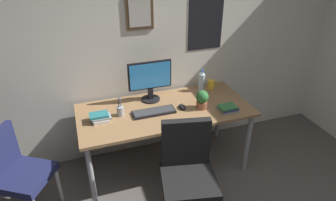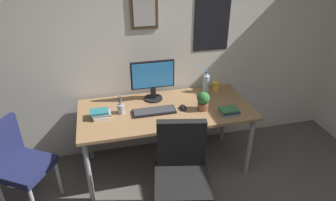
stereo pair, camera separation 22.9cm
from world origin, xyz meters
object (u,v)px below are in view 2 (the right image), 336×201
Objects in this scene: keyboard at (154,111)px; pen_cup at (121,108)px; computer_mouse at (183,107)px; book_stack_left at (101,114)px; book_stack_right at (229,111)px; potted_plant at (203,100)px; side_chair at (18,161)px; monitor at (153,79)px; coffee_mug_near at (216,86)px; office_chair at (182,170)px; water_bottle at (206,83)px.

pen_cup is at bearing 168.67° from keyboard.
book_stack_left reaches higher than computer_mouse.
pen_cup is at bearing 165.86° from book_stack_right.
potted_plant is at bearing -6.83° from keyboard.
side_chair reaches higher than computer_mouse.
keyboard is at bearing -99.30° from monitor.
coffee_mug_near is 1.33m from book_stack_left.
side_chair is at bearing -173.51° from keyboard.
pen_cup is at bearing 121.08° from office_chair.
side_chair is 1.04m from pen_cup.
potted_plant is at bearing -16.42° from computer_mouse.
side_chair is at bearing -166.83° from water_bottle.
water_bottle is at bearing 2.49° from monitor.
water_bottle is at bearing 13.17° from side_chair.
book_stack_right is at bearing -97.23° from coffee_mug_near.
potted_plant is (0.44, -0.34, -0.13)m from monitor.
office_chair is 3.76× the size of water_bottle.
computer_mouse is (1.60, 0.15, 0.26)m from side_chair.
potted_plant is (0.49, -0.06, 0.09)m from keyboard.
side_chair is 2.03× the size of keyboard.
water_bottle reaches higher than keyboard.
book_stack_right is at bearing -25.06° from computer_mouse.
pen_cup is (-1.10, -0.25, 0.00)m from coffee_mug_near.
coffee_mug_near is at bearing 4.15° from water_bottle.
office_chair reaches higher than book_stack_right.
office_chair reaches higher than keyboard.
book_stack_left is 1.26m from book_stack_right.
pen_cup is (0.98, 0.21, 0.30)m from side_chair.
monitor is at bearing 93.75° from office_chair.
potted_plant is 0.99× the size of book_stack_left.
pen_cup is at bearing -149.36° from monitor.
keyboard is at bearing -157.84° from coffee_mug_near.
potted_plant reaches higher than keyboard.
office_chair is 2.07× the size of monitor.
keyboard is 2.21× the size of potted_plant.
computer_mouse is (0.25, -0.28, -0.22)m from monitor.
side_chair is at bearing -174.81° from computer_mouse.
water_bottle is 0.51m from book_stack_right.
office_chair is at bearing -119.71° from water_bottle.
keyboard is 2.15× the size of pen_cup.
book_stack_left is at bearing 133.15° from office_chair.
pen_cup is at bearing -165.92° from water_bottle.
side_chair reaches higher than book_stack_left.
book_stack_right is (0.67, -0.48, -0.21)m from monitor.
side_chair is 1.33m from keyboard.
book_stack_right is (0.61, 0.45, 0.25)m from office_chair.
computer_mouse is (0.30, -0.00, 0.01)m from keyboard.
coffee_mug_near is (2.08, 0.47, 0.29)m from side_chair.
pen_cup is 1.01× the size of book_stack_left.
computer_mouse is at bearing -146.31° from coffee_mug_near.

